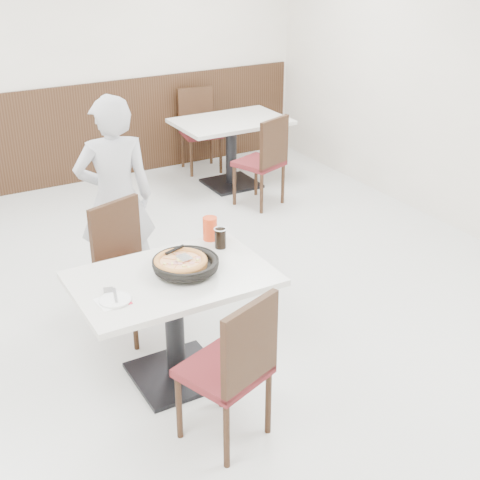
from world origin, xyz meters
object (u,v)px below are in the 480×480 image
pizza_pan (186,266)px  diner_person (116,199)px  chair_near (223,367)px  cola_glass (220,239)px  main_table (175,328)px  bg_table_right (231,153)px  red_cup (210,229)px  chair_far (135,271)px  bg_chair_right_far (201,131)px  side_plate (115,300)px  pizza (181,264)px  bg_chair_right_near (259,161)px

pizza_pan → diner_person: (-0.00, 1.23, 0.01)m
diner_person → chair_near: bearing=98.5°
pizza_pan → cola_glass: bearing=30.1°
chair_near → cola_glass: (0.43, 0.83, 0.34)m
main_table → bg_table_right: bearing=55.3°
pizza_pan → red_cup: (0.35, 0.35, 0.04)m
main_table → pizza_pan: pizza_pan is taller
main_table → chair_far: bearing=90.0°
bg_table_right → bg_chair_right_far: 0.62m
main_table → side_plate: side_plate is taller
cola_glass → bg_table_right: size_ratio=0.11×
red_cup → bg_table_right: 3.05m
main_table → side_plate: bearing=-164.1°
pizza → diner_person: diner_person is taller
pizza → bg_chair_right_far: size_ratio=0.34×
pizza_pan → bg_chair_right_near: size_ratio=0.42×
main_table → diner_person: (0.09, 1.23, 0.43)m
side_plate → bg_table_right: 3.90m
red_cup → diner_person: bearing=111.5°
bg_chair_right_far → red_cup: bearing=73.5°
pizza → side_plate: bearing=-164.7°
bg_chair_right_near → bg_chair_right_far: 1.25m
main_table → chair_near: chair_near is taller
main_table → red_cup: (0.44, 0.34, 0.45)m
bg_table_right → diner_person: bearing=-138.8°
red_cup → main_table: bearing=-141.9°
chair_far → bg_table_right: (2.02, 2.26, -0.10)m
bg_table_right → bg_chair_right_near: bearing=-92.1°
cola_glass → red_cup: bearing=90.5°
side_plate → red_cup: 0.96m
cola_glass → chair_near: bearing=-117.3°
pizza → red_cup: bearing=41.6°
red_cup → bg_chair_right_near: size_ratio=0.17×
side_plate → red_cup: size_ratio=1.15×
chair_near → pizza: size_ratio=2.92×
chair_near → bg_chair_right_near: size_ratio=1.00×
chair_far → pizza_pan: chair_far is taller
main_table → diner_person: bearing=85.8°
main_table → red_cup: size_ratio=7.50×
chair_far → pizza: size_ratio=2.92×
chair_near → red_cup: bearing=46.4°
pizza_pan → diner_person: 1.23m
bg_table_right → bg_chair_right_far: size_ratio=1.26×
chair_near → cola_glass: chair_near is taller
chair_near → pizza_pan: size_ratio=2.40×
pizza → red_cup: 0.50m
bg_chair_right_far → chair_far: bearing=64.7°
cola_glass → bg_chair_right_near: bearing=53.2°
main_table → pizza: 0.44m
chair_near → diner_person: diner_person is taller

